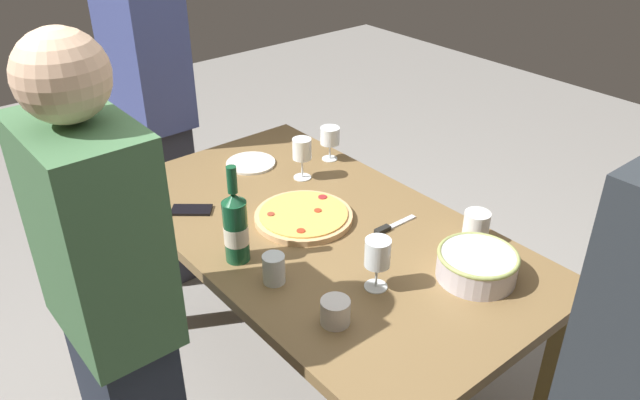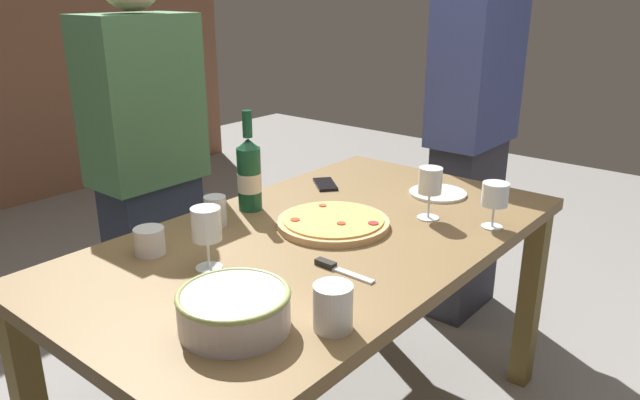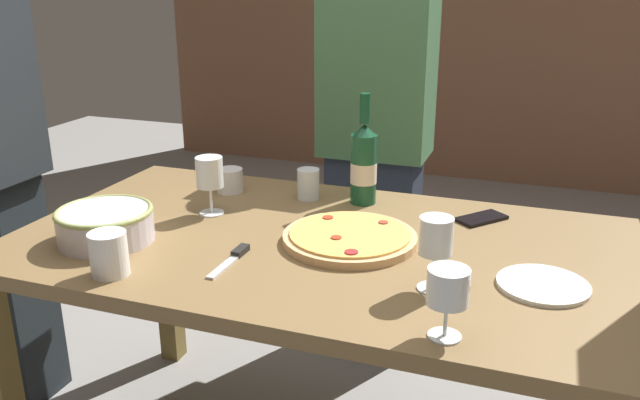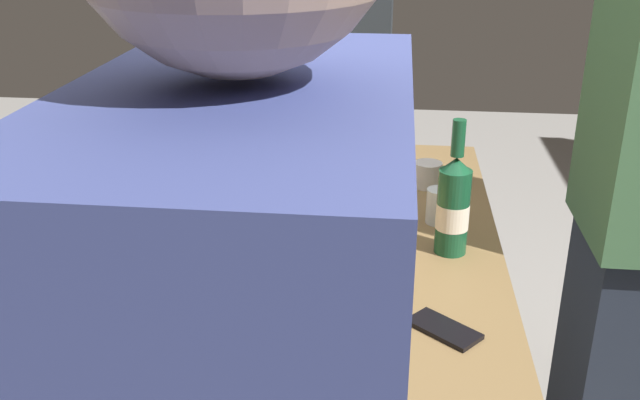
% 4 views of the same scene
% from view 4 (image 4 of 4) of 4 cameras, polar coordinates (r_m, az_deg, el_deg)
% --- Properties ---
extents(dining_table, '(1.60, 0.90, 0.75)m').
position_cam_4_polar(dining_table, '(1.83, -0.00, -5.88)').
color(dining_table, brown).
rests_on(dining_table, ground).
extents(pizza, '(0.35, 0.35, 0.03)m').
position_cam_4_polar(pizza, '(1.72, 0.09, -4.01)').
color(pizza, tan).
rests_on(pizza, dining_table).
extents(serving_bowl, '(0.25, 0.25, 0.09)m').
position_cam_4_polar(serving_bowl, '(2.28, -3.33, 3.79)').
color(serving_bowl, silver).
rests_on(serving_bowl, dining_table).
extents(wine_bottle, '(0.08, 0.08, 0.33)m').
position_cam_4_polar(wine_bottle, '(1.72, 10.62, -0.36)').
color(wine_bottle, '#164B2D').
rests_on(wine_bottle, dining_table).
extents(wine_glass_near_pizza, '(0.08, 0.08, 0.14)m').
position_cam_4_polar(wine_glass_near_pizza, '(1.50, -15.97, -5.43)').
color(wine_glass_near_pizza, white).
rests_on(wine_glass_near_pizza, dining_table).
extents(wine_glass_by_bottle, '(0.08, 0.08, 0.17)m').
position_cam_4_polar(wine_glass_by_bottle, '(2.07, 3.32, 3.99)').
color(wine_glass_by_bottle, white).
rests_on(wine_glass_by_bottle, dining_table).
extents(wine_glass_far_left, '(0.07, 0.07, 0.17)m').
position_cam_4_polar(wine_glass_far_left, '(1.48, -8.33, -4.35)').
color(wine_glass_far_left, white).
rests_on(wine_glass_far_left, dining_table).
extents(cup_amber, '(0.08, 0.08, 0.08)m').
position_cam_4_polar(cup_amber, '(2.14, 8.61, 2.03)').
color(cup_amber, silver).
rests_on(cup_amber, dining_table).
extents(cup_ceramic, '(0.09, 0.09, 0.10)m').
position_cam_4_polar(cup_ceramic, '(2.18, -8.18, 2.87)').
color(cup_ceramic, white).
rests_on(cup_ceramic, dining_table).
extents(cup_spare, '(0.07, 0.07, 0.09)m').
position_cam_4_polar(cup_spare, '(1.90, 9.52, -0.48)').
color(cup_spare, white).
rests_on(cup_spare, dining_table).
extents(side_plate, '(0.20, 0.20, 0.01)m').
position_cam_4_polar(side_plate, '(1.33, -6.55, -13.36)').
color(side_plate, white).
rests_on(side_plate, dining_table).
extents(cell_phone, '(0.15, 0.16, 0.01)m').
position_cam_4_polar(cell_phone, '(1.45, 9.88, -10.14)').
color(cell_phone, black).
rests_on(cell_phone, dining_table).
extents(pizza_knife, '(0.02, 0.18, 0.02)m').
position_cam_4_polar(pizza_knife, '(1.96, -4.89, -0.83)').
color(pizza_knife, silver).
rests_on(pizza_knife, dining_table).
extents(person_host, '(0.45, 0.24, 1.63)m').
position_cam_4_polar(person_host, '(2.90, 3.16, 8.37)').
color(person_host, '#20262A').
rests_on(person_host, ground).
extents(person_guest_right, '(0.39, 0.24, 1.59)m').
position_cam_4_polar(person_guest_right, '(1.91, 23.76, -1.90)').
color(person_guest_right, '#232A38').
rests_on(person_guest_right, ground).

